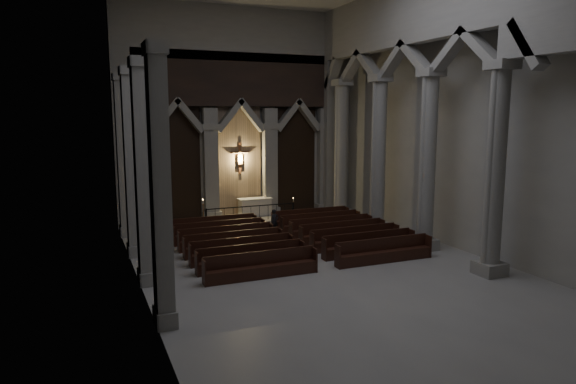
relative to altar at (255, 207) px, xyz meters
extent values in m
plane|color=#A19E98|center=(-0.72, -11.20, -0.66)|extent=(24.00, 24.00, 0.00)
cube|color=#A09E96|center=(-0.72, 0.80, 5.34)|extent=(14.00, 0.10, 12.00)
cube|color=#A09E96|center=(-7.72, -11.20, 5.34)|extent=(0.10, 24.00, 12.00)
cube|color=#A09E96|center=(6.28, -11.20, 5.34)|extent=(0.10, 24.00, 12.00)
cube|color=gray|center=(-6.12, 0.30, 2.54)|extent=(0.80, 0.50, 6.40)
cube|color=gray|center=(-6.12, 0.30, -0.41)|extent=(1.05, 0.70, 0.50)
cube|color=gray|center=(-6.12, 0.30, 4.69)|extent=(1.00, 0.65, 0.35)
cube|color=gray|center=(-2.52, 0.30, 2.54)|extent=(0.80, 0.50, 6.40)
cube|color=gray|center=(-2.52, 0.30, -0.41)|extent=(1.05, 0.70, 0.50)
cube|color=gray|center=(-2.52, 0.30, 4.69)|extent=(1.00, 0.65, 0.35)
cube|color=gray|center=(1.08, 0.30, 2.54)|extent=(0.80, 0.50, 6.40)
cube|color=gray|center=(1.08, 0.30, -0.41)|extent=(1.05, 0.70, 0.50)
cube|color=gray|center=(1.08, 0.30, 4.69)|extent=(1.00, 0.65, 0.35)
cube|color=gray|center=(4.68, 0.30, 2.54)|extent=(0.80, 0.50, 6.40)
cube|color=gray|center=(4.68, 0.30, -0.41)|extent=(1.05, 0.70, 0.50)
cube|color=gray|center=(4.68, 0.30, 4.69)|extent=(1.00, 0.65, 0.35)
cube|color=black|center=(-4.32, 0.65, 2.84)|extent=(2.60, 0.15, 7.00)
cube|color=#91775D|center=(-0.72, 0.65, 2.84)|extent=(2.60, 0.15, 7.00)
cube|color=black|center=(2.88, 0.65, 2.84)|extent=(2.60, 0.15, 7.00)
cube|color=black|center=(-0.72, 0.30, 7.34)|extent=(12.00, 0.50, 3.00)
cube|color=gray|center=(-6.92, 0.30, 3.84)|extent=(1.60, 0.50, 9.00)
cube|color=gray|center=(5.48, 0.30, 3.84)|extent=(1.60, 0.50, 9.00)
cube|color=gray|center=(-0.72, 0.30, 9.84)|extent=(14.00, 0.50, 3.00)
plane|color=#FFE772|center=(-0.72, 0.62, 2.84)|extent=(1.50, 0.00, 1.50)
cube|color=#522E1C|center=(-0.72, 0.53, 2.84)|extent=(0.13, 0.08, 1.80)
cube|color=#522E1C|center=(-0.72, 0.53, 3.19)|extent=(1.10, 0.08, 0.13)
cube|color=tan|center=(-0.72, 0.47, 2.79)|extent=(0.26, 0.10, 0.60)
sphere|color=tan|center=(-0.72, 0.47, 3.19)|extent=(0.17, 0.17, 0.17)
cylinder|color=tan|center=(-0.98, 0.47, 3.16)|extent=(0.45, 0.08, 0.08)
cylinder|color=tan|center=(-0.46, 0.47, 3.16)|extent=(0.45, 0.08, 0.08)
cube|color=gray|center=(4.78, -1.70, -0.41)|extent=(1.00, 1.00, 0.50)
cylinder|color=gray|center=(4.78, -1.70, 3.34)|extent=(0.70, 0.70, 7.50)
cube|color=gray|center=(4.78, -1.70, 7.19)|extent=(0.95, 0.95, 0.35)
cube|color=gray|center=(4.78, -5.70, -0.41)|extent=(1.00, 1.00, 0.50)
cylinder|color=gray|center=(4.78, -5.70, 3.34)|extent=(0.70, 0.70, 7.50)
cube|color=gray|center=(4.78, -5.70, 7.19)|extent=(0.95, 0.95, 0.35)
cube|color=gray|center=(4.78, -9.70, -0.41)|extent=(1.00, 1.00, 0.50)
cylinder|color=gray|center=(4.78, -9.70, 3.34)|extent=(0.70, 0.70, 7.50)
cube|color=gray|center=(4.78, -9.70, 7.19)|extent=(0.95, 0.95, 0.35)
cube|color=gray|center=(4.78, -13.70, -0.41)|extent=(1.00, 1.00, 0.50)
cylinder|color=gray|center=(4.78, -13.70, 3.34)|extent=(0.70, 0.70, 7.50)
cube|color=gray|center=(4.78, -13.70, 7.19)|extent=(0.95, 0.95, 0.35)
cube|color=gray|center=(4.78, 0.20, 3.94)|extent=(0.55, 1.20, 9.20)
cube|color=gray|center=(-7.47, -1.70, -0.41)|extent=(0.60, 1.00, 0.50)
cube|color=gray|center=(-7.47, -1.70, 3.34)|extent=(0.50, 0.80, 7.50)
cube|color=gray|center=(-7.47, -1.70, 7.19)|extent=(0.60, 1.00, 0.35)
cube|color=gray|center=(-7.47, -5.70, -0.41)|extent=(0.60, 1.00, 0.50)
cube|color=gray|center=(-7.47, -5.70, 3.34)|extent=(0.50, 0.80, 7.50)
cube|color=gray|center=(-7.47, -5.70, 7.19)|extent=(0.60, 1.00, 0.35)
cube|color=gray|center=(-7.47, -9.70, -0.41)|extent=(0.60, 1.00, 0.50)
cube|color=gray|center=(-7.47, -9.70, 3.34)|extent=(0.50, 0.80, 7.50)
cube|color=gray|center=(-7.47, -9.70, 7.19)|extent=(0.60, 1.00, 0.35)
cube|color=gray|center=(-7.47, -13.70, -0.41)|extent=(0.60, 1.00, 0.50)
cube|color=gray|center=(-7.47, -13.70, 3.34)|extent=(0.50, 0.80, 7.50)
cube|color=gray|center=(-7.47, -13.70, 7.19)|extent=(0.60, 1.00, 0.35)
cube|color=gray|center=(-0.72, -0.60, -0.59)|extent=(8.50, 2.60, 0.15)
cube|color=beige|center=(0.00, 0.00, -0.02)|extent=(1.85, 0.72, 0.97)
cube|color=white|center=(0.00, 0.00, 0.48)|extent=(2.00, 0.80, 0.04)
cube|color=black|center=(-0.72, -1.42, 0.31)|extent=(5.12, 0.05, 0.05)
cube|color=black|center=(-3.28, -1.42, -0.15)|extent=(0.09, 0.09, 1.02)
cube|color=black|center=(1.84, -1.42, -0.15)|extent=(0.09, 0.09, 1.02)
cylinder|color=black|center=(-2.77, -1.42, -0.18)|extent=(0.02, 0.02, 0.94)
cylinder|color=black|center=(-2.26, -1.42, -0.18)|extent=(0.02, 0.02, 0.94)
cylinder|color=black|center=(-1.75, -1.42, -0.18)|extent=(0.02, 0.02, 0.94)
cylinder|color=black|center=(-1.23, -1.42, -0.18)|extent=(0.02, 0.02, 0.94)
cylinder|color=black|center=(-0.72, -1.42, -0.18)|extent=(0.02, 0.02, 0.94)
cylinder|color=black|center=(-0.21, -1.42, -0.18)|extent=(0.02, 0.02, 0.94)
cylinder|color=black|center=(0.30, -1.42, -0.18)|extent=(0.02, 0.02, 0.94)
cylinder|color=black|center=(0.81, -1.42, -0.18)|extent=(0.02, 0.02, 0.94)
cylinder|color=black|center=(1.32, -1.42, -0.18)|extent=(0.02, 0.02, 0.94)
cylinder|color=#B87F38|center=(-3.49, -1.70, -0.63)|extent=(0.27, 0.27, 0.06)
cylinder|color=#B87F38|center=(-3.49, -1.70, 0.01)|extent=(0.04, 0.04, 1.29)
cylinder|color=#B87F38|center=(-3.49, -1.70, 0.66)|extent=(0.14, 0.14, 0.02)
cylinder|color=beige|center=(-3.49, -1.70, 0.78)|extent=(0.05, 0.05, 0.23)
sphere|color=#F7B556|center=(-3.49, -1.70, 0.91)|extent=(0.05, 0.05, 0.05)
cylinder|color=#B87F38|center=(1.89, -1.35, -0.64)|extent=(0.22, 0.22, 0.05)
cylinder|color=#B87F38|center=(1.89, -1.35, -0.12)|extent=(0.03, 0.03, 1.05)
cylinder|color=#B87F38|center=(1.89, -1.35, 0.41)|extent=(0.11, 0.11, 0.02)
cylinder|color=beige|center=(1.89, -1.35, 0.50)|extent=(0.04, 0.04, 0.18)
sphere|color=#F7B556|center=(1.89, -1.35, 0.61)|extent=(0.04, 0.04, 0.04)
cube|color=black|center=(-3.42, -3.57, -0.43)|extent=(4.37, 0.42, 0.47)
cube|color=black|center=(-3.42, -3.37, 0.07)|extent=(4.37, 0.07, 0.52)
cube|color=black|center=(-5.61, -3.57, -0.19)|extent=(0.06, 0.47, 0.94)
cube|color=black|center=(-1.24, -3.57, -0.19)|extent=(0.06, 0.47, 0.94)
cube|color=black|center=(1.98, -3.57, -0.43)|extent=(4.37, 0.42, 0.47)
cube|color=black|center=(1.98, -3.37, 0.07)|extent=(4.37, 0.07, 0.52)
cube|color=black|center=(-0.21, -3.57, -0.19)|extent=(0.06, 0.47, 0.94)
cube|color=black|center=(4.16, -3.57, -0.19)|extent=(0.06, 0.47, 0.94)
cube|color=black|center=(-3.42, -4.76, -0.43)|extent=(4.37, 0.42, 0.47)
cube|color=black|center=(-3.42, -4.56, 0.07)|extent=(4.37, 0.07, 0.52)
cube|color=black|center=(-5.61, -4.76, -0.19)|extent=(0.06, 0.47, 0.94)
cube|color=black|center=(-1.24, -4.76, -0.19)|extent=(0.06, 0.47, 0.94)
cube|color=black|center=(1.98, -4.76, -0.43)|extent=(4.37, 0.42, 0.47)
cube|color=black|center=(1.98, -4.56, 0.07)|extent=(4.37, 0.07, 0.52)
cube|color=black|center=(-0.21, -4.76, -0.19)|extent=(0.06, 0.47, 0.94)
cube|color=black|center=(4.16, -4.76, -0.19)|extent=(0.06, 0.47, 0.94)
cube|color=black|center=(-3.42, -5.96, -0.43)|extent=(4.37, 0.42, 0.47)
cube|color=black|center=(-3.42, -5.76, 0.07)|extent=(4.37, 0.07, 0.52)
cube|color=black|center=(-5.61, -5.96, -0.19)|extent=(0.06, 0.47, 0.94)
cube|color=black|center=(-1.24, -5.96, -0.19)|extent=(0.06, 0.47, 0.94)
cube|color=black|center=(1.98, -5.96, -0.43)|extent=(4.37, 0.42, 0.47)
cube|color=black|center=(1.98, -5.76, 0.07)|extent=(4.37, 0.07, 0.52)
cube|color=black|center=(-0.21, -5.96, -0.19)|extent=(0.06, 0.47, 0.94)
cube|color=black|center=(4.16, -5.96, -0.19)|extent=(0.06, 0.47, 0.94)
cube|color=black|center=(-3.42, -7.15, -0.43)|extent=(4.37, 0.42, 0.47)
cube|color=black|center=(-3.42, -6.95, 0.07)|extent=(4.37, 0.07, 0.52)
cube|color=black|center=(-5.61, -7.15, -0.19)|extent=(0.06, 0.47, 0.94)
cube|color=black|center=(-1.24, -7.15, -0.19)|extent=(0.06, 0.47, 0.94)
cube|color=black|center=(1.98, -7.15, -0.43)|extent=(4.37, 0.42, 0.47)
cube|color=black|center=(1.98, -6.95, 0.07)|extent=(4.37, 0.07, 0.52)
cube|color=black|center=(-0.21, -7.15, -0.19)|extent=(0.06, 0.47, 0.94)
cube|color=black|center=(4.16, -7.15, -0.19)|extent=(0.06, 0.47, 0.94)
cube|color=black|center=(-3.42, -8.35, -0.43)|extent=(4.37, 0.42, 0.47)
cube|color=black|center=(-3.42, -8.15, 0.07)|extent=(4.37, 0.07, 0.52)
cube|color=black|center=(-5.61, -8.35, -0.19)|extent=(0.06, 0.47, 0.94)
cube|color=black|center=(-1.24, -8.35, -0.19)|extent=(0.06, 0.47, 0.94)
cube|color=black|center=(1.98, -8.35, -0.43)|extent=(4.37, 0.42, 0.47)
cube|color=black|center=(1.98, -8.15, 0.07)|extent=(4.37, 0.07, 0.52)
cube|color=black|center=(-0.21, -8.35, -0.19)|extent=(0.06, 0.47, 0.94)
cube|color=black|center=(4.16, -8.35, -0.19)|extent=(0.06, 0.47, 0.94)
cube|color=black|center=(-3.42, -9.54, -0.43)|extent=(4.37, 0.42, 0.47)
cube|color=black|center=(-3.42, -9.34, 0.07)|extent=(4.37, 0.07, 0.52)
cube|color=black|center=(-5.61, -9.54, -0.19)|extent=(0.06, 0.47, 0.94)
cube|color=black|center=(-1.24, -9.54, -0.19)|extent=(0.06, 0.47, 0.94)
cube|color=black|center=(1.98, -9.54, -0.43)|extent=(4.37, 0.42, 0.47)
cube|color=black|center=(1.98, -9.34, 0.07)|extent=(4.37, 0.07, 0.52)
cube|color=black|center=(-0.21, -9.54, -0.19)|extent=(0.06, 0.47, 0.94)
cube|color=black|center=(4.16, -9.54, -0.19)|extent=(0.06, 0.47, 0.94)
cube|color=black|center=(-3.42, -10.74, -0.43)|extent=(4.37, 0.42, 0.47)
cube|color=black|center=(-3.42, -10.54, 0.07)|extent=(4.37, 0.07, 0.52)
cube|color=black|center=(-5.61, -10.74, -0.19)|extent=(0.06, 0.47, 0.94)
cube|color=black|center=(-1.24, -10.74, -0.19)|extent=(0.06, 0.47, 0.94)
cube|color=black|center=(1.98, -10.74, -0.43)|extent=(4.37, 0.42, 0.47)
cube|color=black|center=(1.98, -10.54, 0.07)|extent=(4.37, 0.07, 0.52)
cube|color=black|center=(-0.21, -10.74, -0.19)|extent=(0.06, 0.47, 0.94)
cube|color=black|center=(4.16, -10.74, -0.19)|extent=(0.06, 0.47, 0.94)
imported|color=black|center=(-0.35, -4.12, -0.04)|extent=(0.51, 0.40, 1.24)
camera|label=1|loc=(-9.62, -28.22, 5.48)|focal=32.00mm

